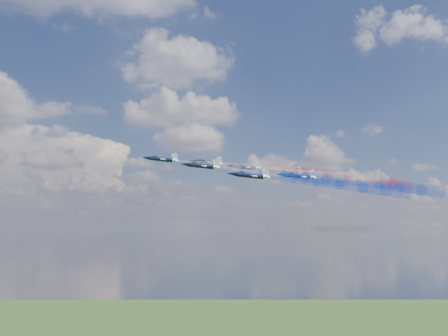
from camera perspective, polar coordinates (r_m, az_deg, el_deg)
name	(u,v)px	position (r m, az deg, el deg)	size (l,w,h in m)	color
jet_lead	(162,159)	(149.94, -7.29, 1.01)	(9.24, 11.55, 3.08)	black
trail_lead	(236,167)	(148.29, 1.47, 0.09)	(3.85, 35.69, 3.85)	white
jet_inner_left	(202,166)	(136.33, -2.61, 0.24)	(9.24, 11.55, 3.08)	black
trail_inner_left	(284,175)	(136.74, 6.97, -0.77)	(3.85, 35.69, 3.85)	blue
jet_inner_right	(207,163)	(160.36, -1.97, 0.64)	(9.24, 11.55, 3.08)	black
trail_inner_right	(277,170)	(160.72, 6.18, -0.22)	(3.85, 35.69, 3.85)	red
jet_outer_left	(250,176)	(124.75, 3.06, -0.89)	(9.24, 11.55, 3.08)	black
trail_outer_left	(340,185)	(127.61, 13.36, -1.95)	(3.85, 35.69, 3.85)	blue
jet_center_third	(245,167)	(149.15, 2.44, 0.10)	(9.24, 11.55, 3.08)	black
trail_center_third	(320,175)	(151.40, 11.11, -0.81)	(3.85, 35.69, 3.85)	white
jet_outer_right	(244,167)	(172.52, 2.36, 0.08)	(9.24, 11.55, 3.08)	black
trail_outer_right	(309,174)	(174.50, 9.87, -0.71)	(3.85, 35.69, 3.85)	red
jet_rear_left	(298,176)	(139.17, 8.67, -0.97)	(9.24, 11.55, 3.08)	black
trail_rear_left	(380,185)	(144.00, 17.71, -1.89)	(3.85, 35.69, 3.85)	blue
jet_rear_right	(287,173)	(161.88, 7.32, -0.56)	(9.24, 11.55, 3.08)	black
trail_rear_right	(356,180)	(165.92, 15.18, -1.37)	(3.85, 35.69, 3.85)	red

